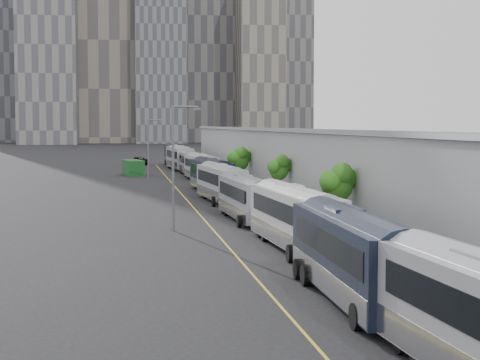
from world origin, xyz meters
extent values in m
cube|color=gray|center=(9.00, 55.00, 0.06)|extent=(10.00, 170.00, 0.12)
cube|color=gold|center=(-1.50, 55.00, 0.01)|extent=(0.12, 160.00, 0.02)
cube|color=gray|center=(13.00, 55.00, 3.40)|extent=(12.00, 160.00, 6.80)
cube|color=gray|center=(13.00, 55.00, 5.85)|extent=(12.45, 160.40, 2.57)
cube|color=gray|center=(7.10, 55.00, 7.00)|extent=(0.30, 160.00, 0.40)
cube|color=slate|center=(-35.00, 300.00, 47.50)|extent=(22.00, 22.00, 95.00)
cube|color=slate|center=(8.00, 310.00, 40.00)|extent=(20.00, 20.00, 80.00)
cube|color=slate|center=(28.00, 330.00, 52.50)|extent=(24.00, 24.00, 105.00)
cube|color=gray|center=(48.00, 305.00, 35.00)|extent=(18.00, 18.00, 70.00)
cube|color=slate|center=(-55.00, 340.00, 55.00)|extent=(28.00, 26.00, 110.00)
cube|color=slate|center=(65.00, 340.00, 45.00)|extent=(22.00, 22.00, 90.00)
cube|color=black|center=(1.81, 18.33, 1.97)|extent=(2.90, 13.32, 3.22)
cube|color=black|center=(1.81, 18.12, 2.55)|extent=(2.93, 11.73, 1.09)
cube|color=silver|center=(1.81, 18.33, 0.94)|extent=(2.93, 13.06, 1.03)
cube|color=black|center=(1.81, 19.86, 3.73)|extent=(1.37, 2.27, 0.31)
cube|color=silver|center=(2.42, 32.78, 1.93)|extent=(3.32, 13.15, 3.16)
cube|color=black|center=(2.42, 32.58, 2.50)|extent=(3.29, 11.59, 1.07)
cube|color=silver|center=(2.42, 32.78, 0.92)|extent=(3.34, 12.89, 1.01)
cube|color=silver|center=(2.42, 34.28, 3.66)|extent=(1.42, 2.27, 0.30)
cube|color=gray|center=(1.75, 47.55, 1.78)|extent=(2.94, 12.10, 2.91)
cube|color=black|center=(1.75, 47.36, 2.30)|extent=(2.94, 10.66, 0.99)
cube|color=silver|center=(1.75, 47.55, 0.85)|extent=(2.97, 11.86, 0.93)
cube|color=gray|center=(1.75, 48.93, 3.37)|extent=(1.29, 2.08, 0.28)
cube|color=#ACAFB7|center=(1.67, 62.87, 1.86)|extent=(3.56, 12.72, 3.04)
cube|color=black|center=(1.67, 62.68, 2.41)|extent=(3.49, 11.23, 1.03)
cube|color=silver|center=(1.67, 62.87, 0.89)|extent=(3.57, 12.48, 0.97)
cube|color=#ACAFB7|center=(1.67, 64.32, 3.53)|extent=(1.43, 2.22, 0.29)
cube|color=black|center=(2.00, 74.23, 1.89)|extent=(3.68, 12.94, 3.09)
cube|color=black|center=(2.00, 74.03, 2.45)|extent=(3.61, 11.42, 1.05)
cube|color=silver|center=(2.00, 74.23, 0.90)|extent=(3.70, 12.69, 0.99)
cube|color=black|center=(2.00, 75.70, 3.58)|extent=(1.46, 2.27, 0.29)
cube|color=#B4B3B5|center=(2.62, 91.99, 1.83)|extent=(3.50, 12.49, 2.99)
cube|color=black|center=(2.62, 91.80, 2.36)|extent=(3.44, 11.02, 1.02)
cube|color=silver|center=(2.62, 91.99, 0.87)|extent=(3.52, 12.25, 0.96)
cube|color=#B4B3B5|center=(2.62, 93.42, 3.46)|extent=(1.41, 2.18, 0.28)
cube|color=gray|center=(2.45, 105.04, 1.79)|extent=(2.77, 12.16, 2.93)
cube|color=black|center=(2.45, 104.85, 2.32)|extent=(2.79, 10.72, 1.00)
cube|color=silver|center=(2.45, 105.04, 0.85)|extent=(2.80, 11.92, 0.94)
cube|color=gray|center=(2.45, 106.44, 3.40)|extent=(1.27, 2.08, 0.28)
cube|color=#999DA2|center=(1.73, 118.79, 2.04)|extent=(3.66, 13.90, 3.33)
cube|color=black|center=(1.73, 118.58, 2.64)|extent=(3.61, 12.26, 1.13)
cube|color=silver|center=(1.73, 118.79, 0.97)|extent=(3.68, 13.63, 1.07)
cube|color=#999DA2|center=(1.73, 120.38, 3.86)|extent=(1.53, 2.41, 0.32)
cube|color=#151E30|center=(1.75, 131.41, 2.04)|extent=(3.06, 13.82, 3.34)
cube|color=black|center=(1.75, 131.20, 2.64)|extent=(3.08, 12.17, 1.13)
cube|color=silver|center=(1.75, 131.41, 0.97)|extent=(3.09, 13.55, 1.07)
cube|color=#151E30|center=(1.75, 133.00, 3.86)|extent=(1.43, 2.36, 0.32)
cylinder|color=black|center=(5.79, 35.58, 1.92)|extent=(0.18, 0.18, 3.83)
sphere|color=#246116|center=(5.79, 35.58, 3.82)|extent=(2.01, 2.01, 2.01)
cylinder|color=black|center=(5.95, 55.47, 1.87)|extent=(0.18, 0.18, 3.73)
sphere|color=#246116|center=(5.95, 55.47, 3.67)|extent=(1.70, 1.70, 1.70)
cylinder|color=black|center=(5.59, 77.66, 1.79)|extent=(0.18, 0.18, 3.58)
sphere|color=#246116|center=(5.59, 77.66, 3.65)|extent=(2.41, 2.41, 2.41)
cylinder|color=#59595E|center=(-4.35, 42.01, 4.45)|extent=(0.18, 0.18, 8.89)
cylinder|color=#59595E|center=(-3.45, 42.01, 8.79)|extent=(1.80, 0.14, 0.14)
cube|color=#59595E|center=(-2.65, 42.01, 8.64)|extent=(0.50, 0.22, 0.18)
cylinder|color=#59595E|center=(-4.31, 93.99, 4.13)|extent=(0.18, 0.18, 8.26)
cylinder|color=#59595E|center=(-3.41, 93.99, 8.16)|extent=(1.80, 0.14, 0.14)
cube|color=#59595E|center=(-2.61, 93.99, 8.01)|extent=(0.50, 0.22, 0.18)
cube|color=#144319|center=(-6.19, 104.41, 1.15)|extent=(3.29, 6.92, 2.30)
imported|color=black|center=(-5.05, 132.76, 0.81)|extent=(4.44, 6.38, 1.62)
camera|label=1|loc=(-8.02, -14.48, 7.55)|focal=60.00mm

